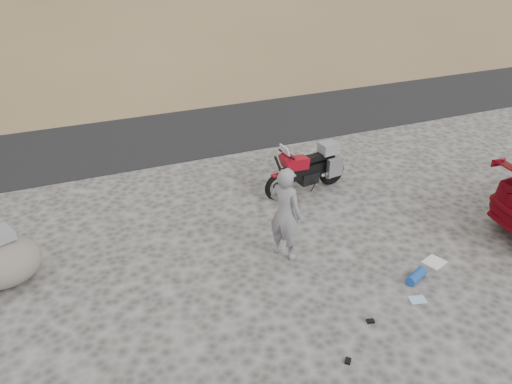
% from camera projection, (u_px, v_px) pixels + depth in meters
% --- Properties ---
extents(ground, '(140.00, 140.00, 0.00)m').
position_uv_depth(ground, '(311.00, 263.00, 9.84)').
color(ground, '#423F3D').
rests_on(ground, ground).
extents(road, '(120.00, 7.00, 0.05)m').
position_uv_depth(road, '(187.00, 117.00, 17.13)').
color(road, black).
rests_on(road, ground).
extents(motorcycle, '(2.34, 0.85, 1.39)m').
position_uv_depth(motorcycle, '(310.00, 169.00, 12.23)').
color(motorcycle, black).
rests_on(motorcycle, ground).
extents(man, '(0.76, 0.85, 1.94)m').
position_uv_depth(man, '(284.00, 254.00, 10.10)').
color(man, gray).
rests_on(man, ground).
extents(boulder, '(1.61, 1.45, 1.10)m').
position_uv_depth(boulder, '(1.00, 261.00, 9.11)').
color(boulder, '#5E5951').
rests_on(boulder, ground).
extents(gear_white_cloth, '(0.49, 0.47, 0.01)m').
position_uv_depth(gear_white_cloth, '(434.00, 262.00, 9.86)').
color(gear_white_cloth, white).
rests_on(gear_white_cloth, ground).
extents(gear_blue_mat, '(0.52, 0.37, 0.19)m').
position_uv_depth(gear_blue_mat, '(416.00, 276.00, 9.33)').
color(gear_blue_mat, '#1A4A9E').
rests_on(gear_blue_mat, ground).
extents(gear_glove_a, '(0.15, 0.12, 0.04)m').
position_uv_depth(gear_glove_a, '(370.00, 321.00, 8.40)').
color(gear_glove_a, black).
rests_on(gear_glove_a, ground).
extents(gear_glove_b, '(0.15, 0.15, 0.04)m').
position_uv_depth(gear_glove_b, '(348.00, 361.00, 7.64)').
color(gear_glove_b, black).
rests_on(gear_glove_b, ground).
extents(gear_blue_cloth, '(0.33, 0.28, 0.01)m').
position_uv_depth(gear_blue_cloth, '(418.00, 300.00, 8.89)').
color(gear_blue_cloth, '#94C8E6').
rests_on(gear_blue_cloth, ground).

